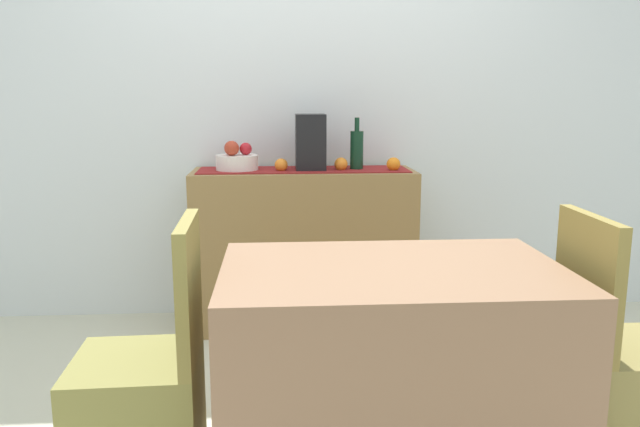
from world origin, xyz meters
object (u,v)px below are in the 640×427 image
(sideboard_console, at_px, (304,249))
(dining_table, at_px, (390,374))
(fruit_bowl, at_px, (237,162))
(chair_by_corner, at_px, (624,395))
(wine_bottle, at_px, (357,149))
(chair_near_window, at_px, (143,411))
(coffee_maker, at_px, (310,142))

(sideboard_console, bearing_deg, dining_table, -81.21)
(sideboard_console, relative_size, fruit_bowl, 5.33)
(sideboard_console, distance_m, chair_by_corner, 1.80)
(wine_bottle, bearing_deg, chair_near_window, -121.12)
(wine_bottle, xyz_separation_m, coffee_maker, (-0.25, -0.00, 0.04))
(wine_bottle, bearing_deg, coffee_maker, -180.00)
(sideboard_console, xyz_separation_m, chair_by_corner, (1.04, -1.46, -0.17))
(dining_table, relative_size, chair_near_window, 1.22)
(wine_bottle, bearing_deg, dining_table, -92.56)
(chair_near_window, xyz_separation_m, chair_by_corner, (1.63, -0.00, 0.00))
(chair_by_corner, bearing_deg, fruit_bowl, 133.81)
(wine_bottle, relative_size, dining_table, 0.26)
(fruit_bowl, height_order, coffee_maker, coffee_maker)
(fruit_bowl, relative_size, coffee_maker, 0.75)
(fruit_bowl, height_order, wine_bottle, wine_bottle)
(fruit_bowl, height_order, chair_near_window, fruit_bowl)
(coffee_maker, xyz_separation_m, chair_near_window, (-0.63, -1.46, -0.76))
(dining_table, distance_m, chair_near_window, 0.82)
(sideboard_console, bearing_deg, chair_by_corner, -54.49)
(chair_by_corner, bearing_deg, coffee_maker, 124.49)
(coffee_maker, xyz_separation_m, dining_table, (0.19, -1.46, -0.66))
(wine_bottle, height_order, chair_near_window, wine_bottle)
(fruit_bowl, xyz_separation_m, coffee_maker, (0.40, 0.00, 0.11))
(wine_bottle, xyz_separation_m, dining_table, (-0.07, -1.46, -0.62))
(sideboard_console, xyz_separation_m, chair_near_window, (-0.59, -1.46, -0.17))
(fruit_bowl, bearing_deg, chair_near_window, -99.01)
(sideboard_console, relative_size, wine_bottle, 4.26)
(fruit_bowl, distance_m, chair_by_corner, 2.12)
(fruit_bowl, distance_m, wine_bottle, 0.65)
(wine_bottle, distance_m, chair_near_window, 1.85)
(sideboard_console, relative_size, chair_near_window, 1.34)
(sideboard_console, relative_size, chair_by_corner, 1.34)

